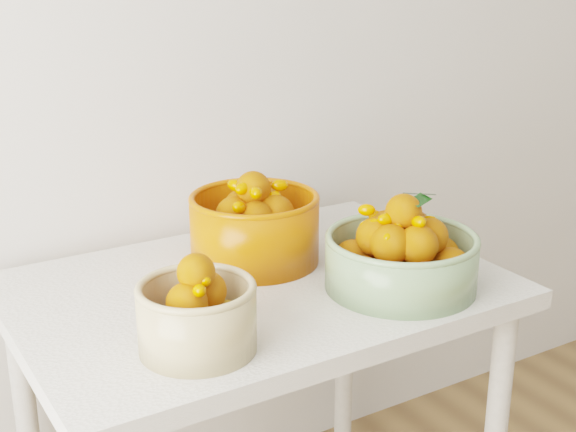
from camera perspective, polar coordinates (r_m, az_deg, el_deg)
name	(u,v)px	position (r m, az deg, el deg)	size (l,w,h in m)	color
table	(258,324)	(1.73, -2.18, -7.67)	(1.00, 0.70, 0.75)	silver
bowl_cream	(197,314)	(1.40, -6.48, -6.92)	(0.25, 0.25, 0.18)	tan
bowl_green	(401,256)	(1.65, 8.05, -2.82)	(0.37, 0.37, 0.20)	gray
bowl_orange	(254,226)	(1.77, -2.41, -0.74)	(0.30, 0.30, 0.21)	#CF4E08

